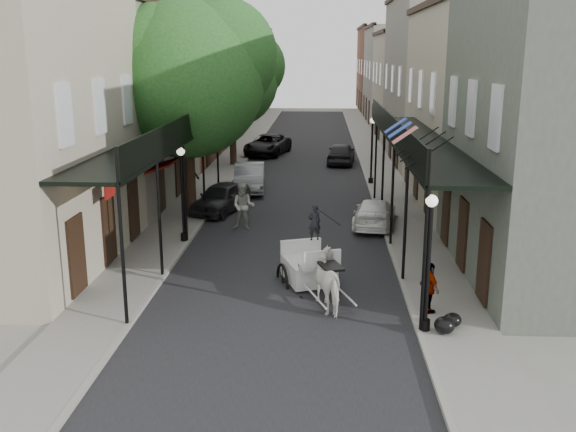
# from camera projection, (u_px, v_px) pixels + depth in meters

# --- Properties ---
(ground) EXTENTS (140.00, 140.00, 0.00)m
(ground) POSITION_uv_depth(u_px,v_px,m) (277.00, 303.00, 19.36)
(ground) COLOR gray
(ground) RESTS_ON ground
(road) EXTENTS (8.00, 90.00, 0.01)m
(road) POSITION_uv_depth(u_px,v_px,m) (300.00, 178.00, 38.71)
(road) COLOR black
(road) RESTS_ON ground
(sidewalk_left) EXTENTS (2.20, 90.00, 0.12)m
(sidewalk_left) POSITION_uv_depth(u_px,v_px,m) (218.00, 176.00, 38.95)
(sidewalk_left) COLOR gray
(sidewalk_left) RESTS_ON ground
(sidewalk_right) EXTENTS (2.20, 90.00, 0.12)m
(sidewalk_right) POSITION_uv_depth(u_px,v_px,m) (383.00, 178.00, 38.44)
(sidewalk_right) COLOR gray
(sidewalk_right) RESTS_ON ground
(building_row_left) EXTENTS (5.00, 80.00, 10.50)m
(building_row_left) POSITION_uv_depth(u_px,v_px,m) (189.00, 82.00, 47.53)
(building_row_left) COLOR #A79D85
(building_row_left) RESTS_ON ground
(building_row_right) EXTENTS (5.00, 80.00, 10.50)m
(building_row_right) POSITION_uv_depth(u_px,v_px,m) (423.00, 82.00, 46.65)
(building_row_right) COLOR gray
(building_row_right) RESTS_ON ground
(gallery_left) EXTENTS (2.20, 18.05, 4.88)m
(gallery_left) POSITION_uv_depth(u_px,v_px,m) (168.00, 138.00, 25.36)
(gallery_left) COLOR black
(gallery_left) RESTS_ON sidewalk_left
(gallery_right) EXTENTS (2.20, 18.05, 4.88)m
(gallery_right) POSITION_uv_depth(u_px,v_px,m) (412.00, 140.00, 24.87)
(gallery_right) COLOR black
(gallery_right) RESTS_ON sidewalk_right
(tree_near) EXTENTS (7.31, 6.80, 9.63)m
(tree_near) POSITION_uv_depth(u_px,v_px,m) (196.00, 73.00, 27.82)
(tree_near) COLOR #382619
(tree_near) RESTS_ON sidewalk_left
(tree_far) EXTENTS (6.45, 6.00, 8.61)m
(tree_far) POSITION_uv_depth(u_px,v_px,m) (237.00, 76.00, 41.53)
(tree_far) COLOR #382619
(tree_far) RESTS_ON sidewalk_left
(lamppost_right_near) EXTENTS (0.32, 0.32, 3.71)m
(lamppost_right_near) POSITION_uv_depth(u_px,v_px,m) (428.00, 261.00, 16.71)
(lamppost_right_near) COLOR black
(lamppost_right_near) RESTS_ON sidewalk_right
(lamppost_left) EXTENTS (0.32, 0.32, 3.71)m
(lamppost_left) POSITION_uv_depth(u_px,v_px,m) (182.00, 193.00, 24.87)
(lamppost_left) COLOR black
(lamppost_left) RESTS_ON sidewalk_left
(lamppost_right_far) EXTENTS (0.32, 0.32, 3.71)m
(lamppost_right_far) POSITION_uv_depth(u_px,v_px,m) (372.00, 149.00, 36.06)
(lamppost_right_far) COLOR black
(lamppost_right_far) RESTS_ON sidewalk_right
(horse) EXTENTS (1.50, 2.16, 1.66)m
(horse) POSITION_uv_depth(u_px,v_px,m) (332.00, 281.00, 18.79)
(horse) COLOR white
(horse) RESTS_ON ground
(carriage) EXTENTS (2.24, 2.77, 2.78)m
(carriage) POSITION_uv_depth(u_px,v_px,m) (305.00, 248.00, 21.14)
(carriage) COLOR black
(carriage) RESTS_ON ground
(pedestrian_walking) EXTENTS (1.02, 0.82, 2.01)m
(pedestrian_walking) POSITION_uv_depth(u_px,v_px,m) (243.00, 206.00, 27.15)
(pedestrian_walking) COLOR #A1A097
(pedestrian_walking) RESTS_ON ground
(pedestrian_sidewalk_left) EXTENTS (1.19, 0.92, 1.63)m
(pedestrian_sidewalk_left) POSITION_uv_depth(u_px,v_px,m) (190.00, 175.00, 34.45)
(pedestrian_sidewalk_left) COLOR gray
(pedestrian_sidewalk_left) RESTS_ON sidewalk_left
(pedestrian_sidewalk_right) EXTENTS (0.69, 0.94, 1.48)m
(pedestrian_sidewalk_right) POSITION_uv_depth(u_px,v_px,m) (429.00, 288.00, 18.15)
(pedestrian_sidewalk_right) COLOR gray
(pedestrian_sidewalk_right) RESTS_ON sidewalk_right
(car_left_near) EXTENTS (2.75, 4.42, 1.40)m
(car_left_near) POSITION_uv_depth(u_px,v_px,m) (221.00, 198.00, 30.17)
(car_left_near) COLOR black
(car_left_near) RESTS_ON ground
(car_left_mid) EXTENTS (1.94, 4.63, 1.49)m
(car_left_mid) POSITION_uv_depth(u_px,v_px,m) (249.00, 177.00, 34.84)
(car_left_mid) COLOR gray
(car_left_mid) RESTS_ON ground
(car_left_far) EXTENTS (3.54, 5.77, 1.49)m
(car_left_far) POSITION_uv_depth(u_px,v_px,m) (268.00, 145.00, 47.22)
(car_left_far) COLOR black
(car_left_far) RESTS_ON ground
(car_right_near) EXTENTS (2.27, 4.30, 1.19)m
(car_right_near) POSITION_uv_depth(u_px,v_px,m) (374.00, 213.00, 27.74)
(car_right_near) COLOR white
(car_right_near) RESTS_ON ground
(car_right_far) EXTENTS (2.13, 4.43, 1.46)m
(car_right_far) POSITION_uv_depth(u_px,v_px,m) (341.00, 153.00, 43.30)
(car_right_far) COLOR black
(car_right_far) RESTS_ON ground
(trash_bags) EXTENTS (0.81, 0.96, 0.46)m
(trash_bags) POSITION_uv_depth(u_px,v_px,m) (448.00, 323.00, 17.08)
(trash_bags) COLOR black
(trash_bags) RESTS_ON sidewalk_right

